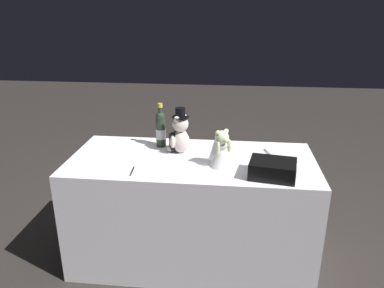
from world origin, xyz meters
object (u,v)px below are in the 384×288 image
object	(u,v)px
teddy_bear_bride	(220,150)
signing_pen	(132,171)
champagne_bottle	(161,129)
guestbook	(287,155)
teddy_bear_groom	(180,135)
gift_case_black	(273,169)

from	to	relation	value
teddy_bear_bride	signing_pen	xyz separation A→B (m)	(0.51, 0.16, -0.10)
teddy_bear_bride	champagne_bottle	bearing A→B (deg)	-34.09
teddy_bear_bride	guestbook	distance (m)	0.48
teddy_bear_groom	champagne_bottle	world-z (taller)	same
champagne_bottle	gift_case_black	bearing A→B (deg)	150.01
teddy_bear_groom	guestbook	size ratio (longest dim) A/B	1.17
teddy_bear_groom	gift_case_black	world-z (taller)	teddy_bear_groom
teddy_bear_bride	guestbook	size ratio (longest dim) A/B	0.89
teddy_bear_bride	champagne_bottle	world-z (taller)	champagne_bottle
champagne_bottle	teddy_bear_bride	bearing A→B (deg)	145.91
champagne_bottle	guestbook	bearing A→B (deg)	173.61
teddy_bear_groom	signing_pen	distance (m)	0.44
signing_pen	guestbook	size ratio (longest dim) A/B	0.49
teddy_bear_groom	teddy_bear_bride	bearing A→B (deg)	145.94
signing_pen	champagne_bottle	bearing A→B (deg)	-101.74
champagne_bottle	guestbook	distance (m)	0.87
teddy_bear_bride	gift_case_black	bearing A→B (deg)	156.22
teddy_bear_groom	champagne_bottle	distance (m)	0.17
teddy_bear_bride	guestbook	xyz separation A→B (m)	(-0.43, -0.19, -0.09)
champagne_bottle	gift_case_black	xyz separation A→B (m)	(-0.73, 0.42, -0.08)
champagne_bottle	teddy_bear_groom	bearing A→B (deg)	145.86
teddy_bear_groom	signing_pen	bearing A→B (deg)	55.76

